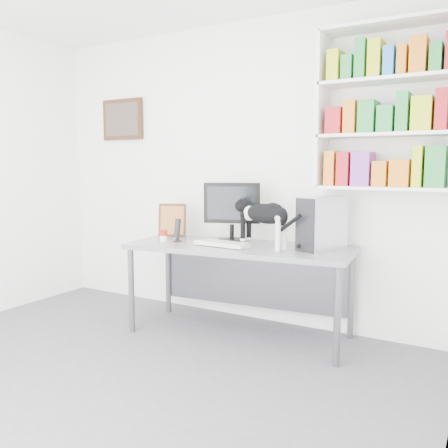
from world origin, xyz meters
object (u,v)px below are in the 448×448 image
object	(u,v)px
desk	(239,291)
leaning_print	(172,220)
keyboard	(222,244)
speaker	(177,230)
bookshelf	(387,108)
soup_can	(164,236)
pc_tower	(322,223)
monitor	(232,212)
cat	(264,225)

from	to	relation	value
desk	leaning_print	bearing A→B (deg)	164.70
desk	keyboard	distance (m)	0.43
speaker	bookshelf	bearing A→B (deg)	29.09
leaning_print	bookshelf	bearing A→B (deg)	-20.81
leaning_print	soup_can	size ratio (longest dim) A/B	3.24
pc_tower	speaker	world-z (taller)	pc_tower
bookshelf	desk	bearing A→B (deg)	-162.83
speaker	monitor	bearing A→B (deg)	46.72
monitor	pc_tower	distance (m)	0.82
keyboard	speaker	size ratio (longest dim) A/B	2.22
keyboard	soup_can	xyz separation A→B (m)	(-0.56, -0.05, 0.03)
desk	cat	bearing A→B (deg)	-12.79
pc_tower	keyboard	bearing A→B (deg)	-145.39
bookshelf	pc_tower	size ratio (longest dim) A/B	2.98
soup_can	keyboard	bearing A→B (deg)	5.14
pc_tower	speaker	bearing A→B (deg)	-151.50
monitor	soup_can	world-z (taller)	monitor
leaning_print	cat	distance (m)	1.02
pc_tower	cat	distance (m)	0.45
desk	speaker	world-z (taller)	speaker
speaker	soup_can	world-z (taller)	speaker
monitor	speaker	size ratio (longest dim) A/B	2.49
desk	pc_tower	bearing A→B (deg)	5.01
desk	speaker	size ratio (longest dim) A/B	8.82
desk	pc_tower	xyz separation A→B (m)	(0.66, 0.13, 0.59)
monitor	soup_can	xyz separation A→B (m)	(-0.51, -0.31, -0.21)
keyboard	soup_can	world-z (taller)	soup_can
monitor	speaker	world-z (taller)	monitor
soup_can	speaker	bearing A→B (deg)	25.97
bookshelf	pc_tower	bearing A→B (deg)	-153.66
pc_tower	speaker	size ratio (longest dim) A/B	2.00
desk	monitor	world-z (taller)	monitor
speaker	leaning_print	world-z (taller)	leaning_print
keyboard	pc_tower	bearing A→B (deg)	21.05
monitor	leaning_print	bearing A→B (deg)	162.37
pc_tower	soup_can	bearing A→B (deg)	-150.09
cat	desk	bearing A→B (deg)	-170.04
cat	leaning_print	bearing A→B (deg)	-171.96
keyboard	leaning_print	xyz separation A→B (m)	(-0.67, 0.23, 0.14)
speaker	cat	xyz separation A→B (m)	(0.79, 0.07, 0.08)
speaker	cat	world-z (taller)	cat
cat	pc_tower	bearing A→B (deg)	37.13
bookshelf	speaker	xyz separation A→B (m)	(-1.62, -0.43, -0.98)
leaning_print	monitor	bearing A→B (deg)	-24.51
soup_can	cat	world-z (taller)	cat
bookshelf	monitor	size ratio (longest dim) A/B	2.39
speaker	soup_can	bearing A→B (deg)	-139.62
monitor	keyboard	world-z (taller)	monitor
speaker	soup_can	xyz separation A→B (m)	(-0.11, -0.05, -0.06)
desk	cat	world-z (taller)	cat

